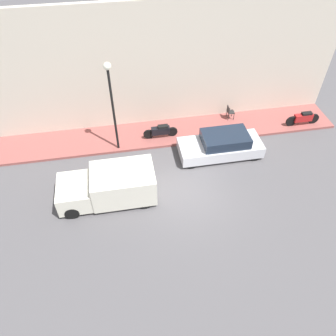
{
  "coord_description": "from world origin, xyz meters",
  "views": [
    {
      "loc": [
        -10.07,
        2.74,
        11.98
      ],
      "look_at": [
        1.19,
        0.75,
        0.6
      ],
      "focal_mm": 35.0,
      "sensor_mm": 36.0,
      "label": 1
    }
  ],
  "objects_px": {
    "parked_car": "(221,145)",
    "cafe_chair": "(230,111)",
    "motorcycle_red": "(303,118)",
    "delivery_van": "(109,186)",
    "streetlamp": "(111,94)",
    "motorcycle_black": "(161,131)"
  },
  "relations": [
    {
      "from": "parked_car",
      "to": "motorcycle_red",
      "type": "xyz_separation_m",
      "value": [
        1.53,
        -5.41,
        -0.04
      ]
    },
    {
      "from": "streetlamp",
      "to": "cafe_chair",
      "type": "relative_size",
      "value": 5.86
    },
    {
      "from": "motorcycle_black",
      "to": "streetlamp",
      "type": "relative_size",
      "value": 0.39
    },
    {
      "from": "streetlamp",
      "to": "cafe_chair",
      "type": "distance_m",
      "value": 7.5
    },
    {
      "from": "cafe_chair",
      "to": "motorcycle_black",
      "type": "bearing_deg",
      "value": 103.4
    },
    {
      "from": "parked_car",
      "to": "delivery_van",
      "type": "height_order",
      "value": "delivery_van"
    },
    {
      "from": "cafe_chair",
      "to": "parked_car",
      "type": "bearing_deg",
      "value": 154.5
    },
    {
      "from": "parked_car",
      "to": "cafe_chair",
      "type": "relative_size",
      "value": 5.14
    },
    {
      "from": "motorcycle_black",
      "to": "cafe_chair",
      "type": "height_order",
      "value": "cafe_chair"
    },
    {
      "from": "parked_car",
      "to": "streetlamp",
      "type": "bearing_deg",
      "value": 76.2
    },
    {
      "from": "motorcycle_red",
      "to": "motorcycle_black",
      "type": "distance_m",
      "value": 8.38
    },
    {
      "from": "delivery_van",
      "to": "streetlamp",
      "type": "bearing_deg",
      "value": -10.2
    },
    {
      "from": "delivery_van",
      "to": "streetlamp",
      "type": "xyz_separation_m",
      "value": [
        3.4,
        -0.61,
        2.7
      ]
    },
    {
      "from": "delivery_van",
      "to": "motorcycle_red",
      "type": "xyz_separation_m",
      "value": [
        3.6,
        -11.41,
        -0.23
      ]
    },
    {
      "from": "parked_car",
      "to": "motorcycle_red",
      "type": "distance_m",
      "value": 5.62
    },
    {
      "from": "motorcycle_red",
      "to": "motorcycle_black",
      "type": "height_order",
      "value": "motorcycle_red"
    },
    {
      "from": "delivery_van",
      "to": "motorcycle_red",
      "type": "height_order",
      "value": "delivery_van"
    },
    {
      "from": "motorcycle_red",
      "to": "motorcycle_black",
      "type": "xyz_separation_m",
      "value": [
        0.29,
        8.38,
        -0.03
      ]
    },
    {
      "from": "delivery_van",
      "to": "motorcycle_black",
      "type": "xyz_separation_m",
      "value": [
        3.89,
        -3.03,
        -0.26
      ]
    },
    {
      "from": "motorcycle_red",
      "to": "cafe_chair",
      "type": "xyz_separation_m",
      "value": [
        1.32,
        4.05,
        0.04
      ]
    },
    {
      "from": "motorcycle_black",
      "to": "streetlamp",
      "type": "height_order",
      "value": "streetlamp"
    },
    {
      "from": "streetlamp",
      "to": "motorcycle_black",
      "type": "bearing_deg",
      "value": -78.36
    }
  ]
}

